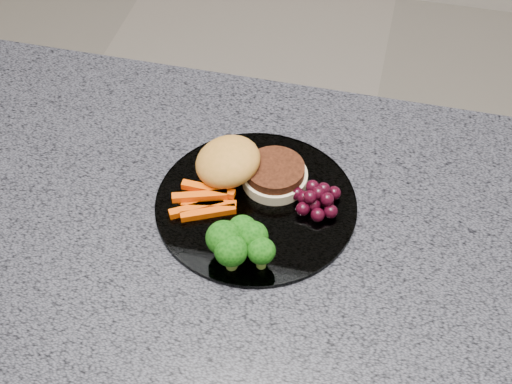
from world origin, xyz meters
TOP-DOWN VIEW (x-y plane):
  - countertop at (0.00, 0.00)m, footprint 1.20×0.60m
  - plate at (-0.11, 0.05)m, footprint 0.26×0.26m
  - burger at (-0.14, 0.09)m, footprint 0.16×0.11m
  - carrot_sticks at (-0.18, 0.03)m, footprint 0.08×0.06m
  - broccoli at (-0.11, -0.04)m, footprint 0.09×0.07m
  - grape_bunch at (-0.04, 0.06)m, footprint 0.07×0.06m

SIDE VIEW (x-z plane):
  - countertop at x=0.00m, z-range 0.86..0.90m
  - plate at x=-0.11m, z-range 0.90..0.91m
  - carrot_sticks at x=-0.18m, z-range 0.90..0.92m
  - grape_bunch at x=-0.04m, z-range 0.90..0.94m
  - burger at x=-0.14m, z-range 0.90..0.95m
  - broccoli at x=-0.11m, z-range 0.91..0.96m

